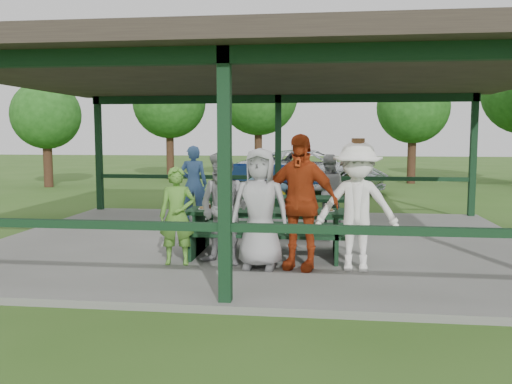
# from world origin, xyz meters

# --- Properties ---
(ground) EXTENTS (90.00, 90.00, 0.00)m
(ground) POSITION_xyz_m (0.00, 0.00, 0.00)
(ground) COLOR #31561B
(ground) RESTS_ON ground
(concrete_slab) EXTENTS (10.00, 8.00, 0.10)m
(concrete_slab) POSITION_xyz_m (0.00, 0.00, 0.05)
(concrete_slab) COLOR slate
(concrete_slab) RESTS_ON ground
(pavilion_structure) EXTENTS (10.60, 8.60, 3.24)m
(pavilion_structure) POSITION_xyz_m (0.00, 0.00, 3.17)
(pavilion_structure) COLOR black
(pavilion_structure) RESTS_ON concrete_slab
(picnic_table_near) EXTENTS (2.65, 1.39, 0.75)m
(picnic_table_near) POSITION_xyz_m (0.22, -1.20, 0.58)
(picnic_table_near) COLOR black
(picnic_table_near) RESTS_ON concrete_slab
(picnic_table_far) EXTENTS (2.81, 1.39, 0.75)m
(picnic_table_far) POSITION_xyz_m (0.18, 0.80, 0.58)
(picnic_table_far) COLOR black
(picnic_table_far) RESTS_ON concrete_slab
(table_setting) EXTENTS (2.27, 0.45, 0.10)m
(table_setting) POSITION_xyz_m (0.27, -1.18, 0.88)
(table_setting) COLOR white
(table_setting) RESTS_ON picnic_table_near
(contestant_green) EXTENTS (0.59, 0.43, 1.51)m
(contestant_green) POSITION_xyz_m (-1.07, -2.04, 0.85)
(contestant_green) COLOR #508A2C
(contestant_green) RESTS_ON concrete_slab
(contestant_grey_left) EXTENTS (1.01, 0.90, 1.74)m
(contestant_grey_left) POSITION_xyz_m (-0.35, -1.97, 0.97)
(contestant_grey_left) COLOR gray
(contestant_grey_left) RESTS_ON concrete_slab
(contestant_grey_mid) EXTENTS (0.92, 0.63, 1.80)m
(contestant_grey_mid) POSITION_xyz_m (0.22, -2.12, 1.00)
(contestant_grey_mid) COLOR #9C9C9E
(contestant_grey_mid) RESTS_ON concrete_slab
(contestant_red) EXTENTS (1.27, 0.80, 2.01)m
(contestant_red) POSITION_xyz_m (0.80, -2.08, 1.10)
(contestant_red) COLOR #9D3211
(contestant_red) RESTS_ON concrete_slab
(contestant_white_fedora) EXTENTS (1.25, 0.76, 1.94)m
(contestant_white_fedora) POSITION_xyz_m (1.64, -2.08, 1.05)
(contestant_white_fedora) COLOR white
(contestant_white_fedora) RESTS_ON concrete_slab
(spectator_lblue) EXTENTS (1.51, 0.84, 1.55)m
(spectator_lblue) POSITION_xyz_m (-0.16, 1.58, 0.88)
(spectator_lblue) COLOR #99CCED
(spectator_lblue) RESTS_ON concrete_slab
(spectator_blue) EXTENTS (0.68, 0.48, 1.75)m
(spectator_blue) POSITION_xyz_m (-1.82, 2.14, 0.98)
(spectator_blue) COLOR #395C94
(spectator_blue) RESTS_ON concrete_slab
(spectator_grey) EXTENTS (0.80, 0.64, 1.58)m
(spectator_grey) POSITION_xyz_m (1.25, 1.59, 0.89)
(spectator_grey) COLOR gray
(spectator_grey) RESTS_ON concrete_slab
(pickup_truck) EXTENTS (5.96, 3.44, 1.56)m
(pickup_truck) POSITION_xyz_m (0.70, 9.95, 0.78)
(pickup_truck) COLOR silver
(pickup_truck) RESTS_ON ground
(farm_trailer) EXTENTS (3.53, 2.15, 1.23)m
(farm_trailer) POSITION_xyz_m (-0.62, 6.92, 0.61)
(farm_trailer) COLOR navy
(farm_trailer) RESTS_ON ground
(tree_far_left) EXTENTS (3.43, 3.43, 5.37)m
(tree_far_left) POSITION_xyz_m (-6.10, 15.11, 3.63)
(tree_far_left) COLOR #372116
(tree_far_left) RESTS_ON ground
(tree_left) EXTENTS (3.68, 3.68, 5.75)m
(tree_left) POSITION_xyz_m (-1.90, 15.37, 3.89)
(tree_left) COLOR #372116
(tree_left) RESTS_ON ground
(tree_mid) EXTENTS (3.08, 3.08, 4.81)m
(tree_mid) POSITION_xyz_m (4.94, 14.01, 3.25)
(tree_mid) COLOR #372116
(tree_mid) RESTS_ON ground
(tree_edge_left) EXTENTS (2.73, 2.73, 4.26)m
(tree_edge_left) POSITION_xyz_m (-9.86, 10.56, 2.87)
(tree_edge_left) COLOR #372116
(tree_edge_left) RESTS_ON ground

